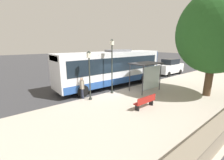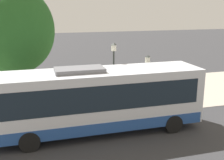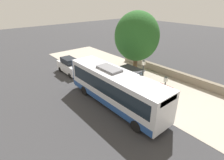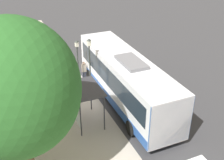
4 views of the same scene
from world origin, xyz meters
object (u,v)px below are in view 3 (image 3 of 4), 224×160
(bench, at_px, (165,89))
(street_lamp_far, at_px, (142,79))
(street_lamp_near, at_px, (164,92))
(shade_tree, at_px, (137,37))
(bus, at_px, (115,87))
(pedestrian, at_px, (162,108))
(bus_shelter, at_px, (131,72))
(parked_car_behind_bus, at_px, (70,66))

(bench, distance_m, street_lamp_far, 4.46)
(street_lamp_near, distance_m, shade_tree, 10.07)
(bus, distance_m, pedestrian, 4.65)
(bench, relative_size, shade_tree, 0.22)
(bus_shelter, height_order, pedestrian, bus_shelter)
(bus, xyz_separation_m, pedestrian, (-1.64, 4.26, -0.89))
(bench, xyz_separation_m, parked_car_behind_bus, (5.43, -11.92, 0.56))
(street_lamp_far, relative_size, parked_car_behind_bus, 1.01)
(street_lamp_near, height_order, street_lamp_far, street_lamp_far)
(bus_shelter, bearing_deg, street_lamp_near, 76.37)
(street_lamp_far, distance_m, parked_car_behind_bus, 11.93)
(bus, height_order, street_lamp_far, street_lamp_far)
(bus, xyz_separation_m, parked_car_behind_bus, (-0.45, -10.11, -0.86))
(street_lamp_far, height_order, parked_car_behind_bus, street_lamp_far)
(bench, xyz_separation_m, street_lamp_near, (3.63, 2.09, 1.76))
(bench, bearing_deg, street_lamp_far, -3.20)
(shade_tree, height_order, parked_car_behind_bus, shade_tree)
(bus_shelter, distance_m, bench, 4.20)
(pedestrian, bearing_deg, shade_tree, -124.06)
(pedestrian, bearing_deg, bus, -68.90)
(street_lamp_far, height_order, shade_tree, shade_tree)
(street_lamp_far, xyz_separation_m, shade_tree, (-5.39, -5.86, 2.35))
(shade_tree, bearing_deg, street_lamp_near, 57.64)
(shade_tree, bearing_deg, parked_car_behind_bus, -39.98)
(pedestrian, height_order, parked_car_behind_bus, parked_car_behind_bus)
(street_lamp_near, height_order, shade_tree, shade_tree)
(bus_shelter, bearing_deg, parked_car_behind_bus, -71.14)
(bus_shelter, xyz_separation_m, shade_tree, (-3.93, -3.05, 2.94))
(bus_shelter, relative_size, street_lamp_near, 0.73)
(bus, relative_size, street_lamp_near, 3.06)
(bus, height_order, shade_tree, shade_tree)
(shade_tree, bearing_deg, pedestrian, 55.94)
(parked_car_behind_bus, bearing_deg, street_lamp_near, 97.31)
(parked_car_behind_bus, bearing_deg, bus_shelter, 108.86)
(bus_shelter, xyz_separation_m, parked_car_behind_bus, (3.04, -8.89, -1.10))
(street_lamp_near, bearing_deg, bus_shelter, -103.63)
(bus_shelter, distance_m, parked_car_behind_bus, 9.46)
(street_lamp_near, distance_m, parked_car_behind_bus, 14.17)
(pedestrian, bearing_deg, street_lamp_far, -98.07)
(bus, height_order, parked_car_behind_bus, bus)
(bus_shelter, height_order, street_lamp_far, street_lamp_far)
(pedestrian, relative_size, bench, 0.95)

